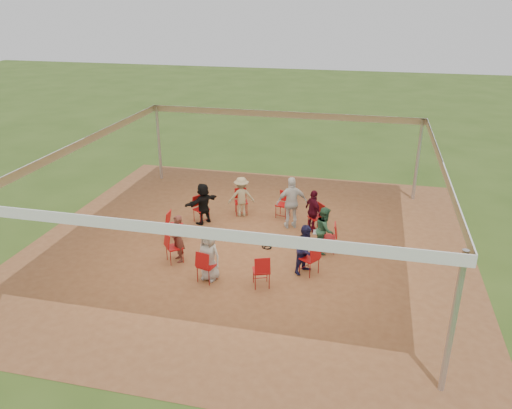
% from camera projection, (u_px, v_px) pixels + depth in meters
% --- Properties ---
extents(ground, '(80.00, 80.00, 0.00)m').
position_uv_depth(ground, '(250.00, 245.00, 15.08)').
color(ground, '#334E18').
rests_on(ground, ground).
extents(dirt_patch, '(13.00, 13.00, 0.00)m').
position_uv_depth(dirt_patch, '(250.00, 245.00, 15.08)').
color(dirt_patch, brown).
rests_on(dirt_patch, ground).
extents(tent, '(10.33, 10.33, 3.00)m').
position_uv_depth(tent, '(249.00, 171.00, 14.17)').
color(tent, '#B2B2B7').
rests_on(tent, ground).
extents(chair_0, '(0.46, 0.44, 0.90)m').
position_uv_depth(chair_0, '(328.00, 238.00, 14.53)').
color(chair_0, '#AB0D0D').
rests_on(chair_0, ground).
extents(chair_1, '(0.61, 0.60, 0.90)m').
position_uv_depth(chair_1, '(316.00, 218.00, 15.85)').
color(chair_1, '#AB0D0D').
rests_on(chair_1, ground).
extents(chair_2, '(0.52, 0.53, 0.90)m').
position_uv_depth(chair_2, '(283.00, 205.00, 16.81)').
color(chair_2, '#AB0D0D').
rests_on(chair_2, ground).
extents(chair_3, '(0.55, 0.56, 0.90)m').
position_uv_depth(chair_3, '(241.00, 202.00, 17.04)').
color(chair_3, '#AB0D0D').
rests_on(chair_3, ground).
extents(chair_4, '(0.60, 0.59, 0.90)m').
position_uv_depth(chair_4, '(201.00, 209.00, 16.46)').
color(chair_4, '#AB0D0D').
rests_on(chair_4, ground).
extents(chair_5, '(0.46, 0.44, 0.90)m').
position_uv_depth(chair_5, '(175.00, 226.00, 15.28)').
color(chair_5, '#AB0D0D').
rests_on(chair_5, ground).
extents(chair_6, '(0.61, 0.60, 0.90)m').
position_uv_depth(chair_6, '(174.00, 247.00, 13.96)').
color(chair_6, '#AB0D0D').
rests_on(chair_6, ground).
extents(chair_7, '(0.52, 0.53, 0.90)m').
position_uv_depth(chair_7, '(207.00, 266.00, 13.00)').
color(chair_7, '#AB0D0D').
rests_on(chair_7, ground).
extents(chair_8, '(0.55, 0.56, 0.90)m').
position_uv_depth(chair_8, '(261.00, 271.00, 12.77)').
color(chair_8, '#AB0D0D').
rests_on(chair_8, ground).
extents(chair_9, '(0.60, 0.59, 0.90)m').
position_uv_depth(chair_9, '(309.00, 259.00, 13.35)').
color(chair_9, '#AB0D0D').
rests_on(chair_9, ground).
extents(person_seated_0, '(0.42, 0.69, 1.38)m').
position_uv_depth(person_seated_0, '(325.00, 230.00, 14.45)').
color(person_seated_0, '#285138').
rests_on(person_seated_0, ground).
extents(person_seated_1, '(0.83, 0.89, 1.38)m').
position_uv_depth(person_seated_1, '(313.00, 211.00, 15.70)').
color(person_seated_1, '#420917').
rests_on(person_seated_1, ground).
extents(person_seated_2, '(0.99, 0.73, 1.38)m').
position_uv_depth(person_seated_2, '(241.00, 197.00, 16.84)').
color(person_seated_2, tan).
rests_on(person_seated_2, ground).
extents(person_seated_3, '(1.10, 1.34, 1.38)m').
position_uv_depth(person_seated_3, '(203.00, 203.00, 16.28)').
color(person_seated_3, black).
rests_on(person_seated_3, ground).
extents(person_seated_4, '(0.58, 0.60, 1.38)m').
position_uv_depth(person_seated_4, '(178.00, 239.00, 13.92)').
color(person_seated_4, brown).
rests_on(person_seated_4, ground).
extents(person_seated_5, '(0.75, 0.54, 1.38)m').
position_uv_depth(person_seated_5, '(209.00, 255.00, 13.01)').
color(person_seated_5, '#ACA69A').
rests_on(person_seated_5, ground).
extents(person_seated_6, '(0.69, 0.77, 1.38)m').
position_uv_depth(person_seated_6, '(306.00, 249.00, 13.34)').
color(person_seated_6, '#19173A').
rests_on(person_seated_6, ground).
extents(standing_person, '(1.12, 0.85, 1.71)m').
position_uv_depth(standing_person, '(292.00, 203.00, 15.91)').
color(standing_person, silver).
rests_on(standing_person, ground).
extents(cable_coil, '(0.39, 0.39, 0.03)m').
position_uv_depth(cable_coil, '(267.00, 247.00, 14.90)').
color(cable_coil, black).
rests_on(cable_coil, ground).
extents(laptop, '(0.27, 0.34, 0.22)m').
position_uv_depth(laptop, '(319.00, 231.00, 14.50)').
color(laptop, '#B7B7BC').
rests_on(laptop, ground).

